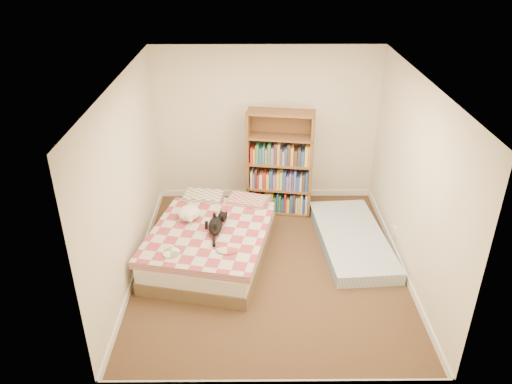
{
  "coord_description": "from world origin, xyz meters",
  "views": [
    {
      "loc": [
        -0.22,
        -5.42,
        3.99
      ],
      "look_at": [
        -0.18,
        0.3,
        0.96
      ],
      "focal_mm": 35.0,
      "sensor_mm": 36.0,
      "label": 1
    }
  ],
  "objects_px": {
    "black_cat": "(216,224)",
    "bed": "(212,240)",
    "bookshelf": "(279,176)",
    "white_dog": "(190,213)",
    "floor_mattress": "(352,239)"
  },
  "relations": [
    {
      "from": "white_dog",
      "to": "black_cat",
      "type": "bearing_deg",
      "value": -3.59
    },
    {
      "from": "bed",
      "to": "floor_mattress",
      "type": "relative_size",
      "value": 1.16
    },
    {
      "from": "bed",
      "to": "white_dog",
      "type": "relative_size",
      "value": 5.03
    },
    {
      "from": "bookshelf",
      "to": "floor_mattress",
      "type": "bearing_deg",
      "value": -36.68
    },
    {
      "from": "black_cat",
      "to": "white_dog",
      "type": "xyz_separation_m",
      "value": [
        -0.37,
        0.27,
        0.01
      ]
    },
    {
      "from": "black_cat",
      "to": "floor_mattress",
      "type": "bearing_deg",
      "value": 31.32
    },
    {
      "from": "black_cat",
      "to": "bed",
      "type": "bearing_deg",
      "value": 147.03
    },
    {
      "from": "floor_mattress",
      "to": "bookshelf",
      "type": "bearing_deg",
      "value": 130.06
    },
    {
      "from": "floor_mattress",
      "to": "white_dog",
      "type": "height_order",
      "value": "white_dog"
    },
    {
      "from": "bookshelf",
      "to": "black_cat",
      "type": "relative_size",
      "value": 2.32
    },
    {
      "from": "bookshelf",
      "to": "black_cat",
      "type": "xyz_separation_m",
      "value": [
        -0.9,
        -1.34,
        -0.04
      ]
    },
    {
      "from": "bookshelf",
      "to": "black_cat",
      "type": "height_order",
      "value": "bookshelf"
    },
    {
      "from": "white_dog",
      "to": "floor_mattress",
      "type": "bearing_deg",
      "value": 33.78
    },
    {
      "from": "bed",
      "to": "floor_mattress",
      "type": "height_order",
      "value": "bed"
    },
    {
      "from": "bed",
      "to": "floor_mattress",
      "type": "bearing_deg",
      "value": 18.87
    }
  ]
}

